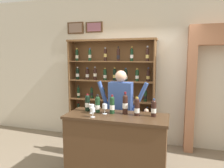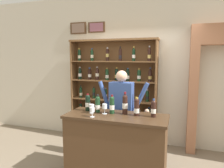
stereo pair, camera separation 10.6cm
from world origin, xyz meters
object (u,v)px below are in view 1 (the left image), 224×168
object	(u,v)px
tasting_bottle_riserva	(87,103)
tasting_bottle_rosso	(154,108)
shopkeeper	(121,107)
tasting_bottle_chianti	(112,105)
wine_shelf	(111,89)
tasting_bottle_super_tuscan	(125,104)
wine_glass_left	(92,107)
tasting_bottle_grappa	(137,107)
wine_glass_spare	(105,107)
tasting_bottle_brunello	(98,104)
tasting_counter	(116,147)
wine_glass_center	(93,110)

from	to	relation	value
tasting_bottle_riserva	tasting_bottle_rosso	bearing A→B (deg)	-1.25
shopkeeper	tasting_bottle_chianti	world-z (taller)	shopkeeper
wine_shelf	tasting_bottle_super_tuscan	world-z (taller)	wine_shelf
tasting_bottle_rosso	wine_glass_left	distance (m)	0.94
shopkeeper	tasting_bottle_riserva	world-z (taller)	shopkeeper
shopkeeper	tasting_bottle_rosso	bearing A→B (deg)	-36.87
shopkeeper	tasting_bottle_grappa	xyz separation A→B (m)	(0.36, -0.47, 0.14)
tasting_bottle_grappa	wine_glass_spare	distance (m)	0.49
tasting_bottle_grappa	wine_glass_left	size ratio (longest dim) A/B	2.01
wine_shelf	tasting_bottle_rosso	world-z (taller)	wine_shelf
tasting_bottle_brunello	wine_glass_left	size ratio (longest dim) A/B	2.06
tasting_bottle_chianti	tasting_counter	bearing A→B (deg)	-37.82
tasting_bottle_brunello	wine_glass_spare	size ratio (longest dim) A/B	1.85
tasting_bottle_brunello	wine_glass_left	xyz separation A→B (m)	(-0.07, -0.08, -0.03)
wine_glass_left	tasting_bottle_grappa	bearing A→B (deg)	6.68
tasting_counter	tasting_bottle_brunello	distance (m)	0.72
tasting_bottle_riserva	wine_glass_left	world-z (taller)	tasting_bottle_riserva
tasting_bottle_chianti	wine_glass_left	world-z (taller)	tasting_bottle_chianti
wine_shelf	shopkeeper	bearing A→B (deg)	-63.12
tasting_bottle_brunello	tasting_bottle_chianti	world-z (taller)	tasting_bottle_chianti
tasting_bottle_riserva	tasting_counter	bearing A→B (deg)	-11.38
tasting_bottle_super_tuscan	tasting_bottle_brunello	bearing A→B (deg)	-175.84
wine_glass_left	wine_glass_center	world-z (taller)	wine_glass_center
tasting_bottle_riserva	tasting_bottle_grappa	size ratio (longest dim) A/B	1.00
wine_glass_center	tasting_bottle_chianti	bearing A→B (deg)	51.69
shopkeeper	tasting_bottle_super_tuscan	bearing A→B (deg)	-67.68
tasting_counter	wine_glass_center	xyz separation A→B (m)	(-0.30, -0.20, 0.61)
tasting_counter	tasting_bottle_riserva	world-z (taller)	tasting_bottle_riserva
tasting_bottle_brunello	tasting_bottle_chianti	distance (m)	0.24
wine_glass_center	wine_glass_spare	xyz separation A→B (m)	(0.11, 0.21, 0.01)
tasting_bottle_grappa	tasting_bottle_rosso	bearing A→B (deg)	2.20
tasting_bottle_brunello	wine_glass_left	distance (m)	0.11
tasting_bottle_rosso	tasting_bottle_riserva	bearing A→B (deg)	178.75
tasting_bottle_rosso	wine_glass_spare	distance (m)	0.73
tasting_bottle_super_tuscan	tasting_bottle_rosso	world-z (taller)	tasting_bottle_super_tuscan
tasting_counter	wine_glass_left	size ratio (longest dim) A/B	11.03
tasting_bottle_grappa	tasting_bottle_super_tuscan	bearing A→B (deg)	169.97
tasting_bottle_chianti	tasting_bottle_brunello	bearing A→B (deg)	178.86
shopkeeper	wine_glass_center	xyz separation A→B (m)	(-0.23, -0.74, 0.10)
tasting_bottle_rosso	wine_glass_left	world-z (taller)	tasting_bottle_rosso
shopkeeper	tasting_bottle_riserva	distance (m)	0.63
shopkeeper	wine_glass_left	world-z (taller)	shopkeeper
tasting_bottle_grappa	shopkeeper	bearing A→B (deg)	127.97
wine_shelf	tasting_bottle_riserva	xyz separation A→B (m)	(-0.01, -1.29, -0.03)
wine_shelf	wine_glass_spare	xyz separation A→B (m)	(0.31, -1.38, -0.06)
wine_shelf	tasting_bottle_super_tuscan	xyz separation A→B (m)	(0.61, -1.29, -0.01)
tasting_bottle_chianti	wine_glass_center	bearing A→B (deg)	-128.31
tasting_bottle_brunello	tasting_bottle_grappa	size ratio (longest dim) A/B	1.03
tasting_bottle_chianti	tasting_bottle_rosso	size ratio (longest dim) A/B	1.09
shopkeeper	tasting_counter	bearing A→B (deg)	-82.84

